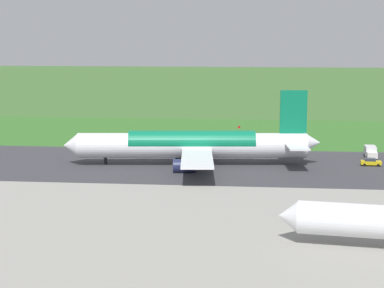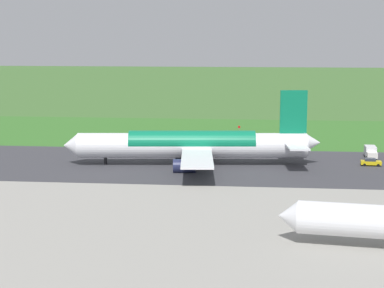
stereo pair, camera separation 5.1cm
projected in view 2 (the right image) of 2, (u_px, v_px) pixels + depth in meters
name	position (u px, v px, depth m)	size (l,w,h in m)	color
ground_plane	(139.00, 164.00, 139.44)	(800.00, 800.00, 0.00)	#3D662D
runway_asphalt	(139.00, 164.00, 139.43)	(600.00, 37.83, 0.06)	#38383D
apron_concrete	(59.00, 252.00, 83.29)	(440.00, 110.00, 0.05)	gray
grass_verge_foreground	(163.00, 138.00, 173.30)	(600.00, 80.00, 0.04)	#346B27
airliner_main	(194.00, 145.00, 137.60)	(54.15, 44.38, 15.88)	white
service_car_followme	(371.00, 162.00, 137.30)	(4.31, 2.14, 1.62)	gold
service_truck_fuel	(371.00, 152.00, 145.46)	(2.41, 5.85, 2.65)	silver
no_stopping_sign	(239.00, 130.00, 175.53)	(0.60, 0.10, 2.96)	slate
traffic_cone_orange	(208.00, 140.00, 168.41)	(0.40, 0.40, 0.55)	orange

